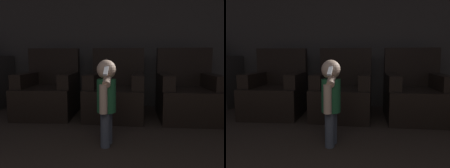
% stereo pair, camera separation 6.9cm
% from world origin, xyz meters
% --- Properties ---
extents(wall_back, '(8.40, 0.05, 2.60)m').
position_xyz_m(wall_back, '(0.00, 4.50, 1.30)').
color(wall_back, '#423D38').
rests_on(wall_back, ground_plane).
extents(armchair_left, '(0.86, 0.94, 1.02)m').
position_xyz_m(armchair_left, '(-1.23, 3.78, 0.34)').
color(armchair_left, black).
rests_on(armchair_left, ground_plane).
extents(armchair_middle, '(0.84, 0.92, 1.02)m').
position_xyz_m(armchair_middle, '(-0.20, 3.78, 0.34)').
color(armchair_middle, black).
rests_on(armchair_middle, ground_plane).
extents(armchair_right, '(0.82, 0.90, 1.02)m').
position_xyz_m(armchair_right, '(0.83, 3.78, 0.34)').
color(armchair_right, black).
rests_on(armchair_right, ground_plane).
extents(person_toddler, '(0.19, 0.33, 0.85)m').
position_xyz_m(person_toddler, '(-0.20, 2.64, 0.50)').
color(person_toddler, '#474C56').
rests_on(person_toddler, ground_plane).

